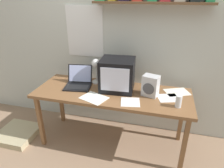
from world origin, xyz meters
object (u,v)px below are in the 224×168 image
at_px(space_heater, 151,86).
at_px(floor_cushion, 18,134).
at_px(juice_glass, 178,102).
at_px(open_notebook, 94,98).
at_px(printed_handout, 130,102).
at_px(loose_paper_near_laptop, 168,98).
at_px(corner_desk, 112,97).
at_px(desk_lamp, 96,67).
at_px(loose_paper_near_monitor, 177,92).
at_px(crt_monitor, 117,75).
at_px(laptop, 79,81).

xyz_separation_m(space_heater, floor_cushion, (-1.69, -0.25, -0.81)).
relative_size(juice_glass, space_heater, 0.53).
bearing_deg(space_heater, floor_cushion, -155.98).
bearing_deg(open_notebook, floor_cushion, -178.38).
height_order(printed_handout, loose_paper_near_laptop, same).
bearing_deg(space_heater, printed_handout, -115.78).
xyz_separation_m(corner_desk, desk_lamp, (-0.24, 0.16, 0.28)).
relative_size(space_heater, loose_paper_near_monitor, 0.74).
bearing_deg(open_notebook, juice_glass, 2.85).
bearing_deg(crt_monitor, floor_cushion, -170.62).
height_order(desk_lamp, printed_handout, desk_lamp).
relative_size(open_notebook, floor_cushion, 0.68).
distance_m(desk_lamp, juice_glass, 1.03).
distance_m(juice_glass, floor_cushion, 2.12).
height_order(corner_desk, open_notebook, open_notebook).
height_order(laptop, juice_glass, laptop).
relative_size(space_heater, open_notebook, 0.71).
distance_m(corner_desk, loose_paper_near_laptop, 0.63).
xyz_separation_m(juice_glass, loose_paper_near_laptop, (-0.10, 0.16, -0.05)).
relative_size(crt_monitor, printed_handout, 1.76).
bearing_deg(open_notebook, loose_paper_near_monitor, 23.07).
bearing_deg(juice_glass, floor_cushion, -177.84).
height_order(juice_glass, space_heater, space_heater).
bearing_deg(loose_paper_near_laptop, crt_monitor, 172.83).
distance_m(juice_glass, open_notebook, 0.88).
distance_m(space_heater, open_notebook, 0.63).
bearing_deg(loose_paper_near_monitor, crt_monitor, -172.09).
xyz_separation_m(laptop, juice_glass, (1.16, -0.21, -0.00)).
bearing_deg(desk_lamp, open_notebook, -88.25).
bearing_deg(space_heater, juice_glass, -15.35).
bearing_deg(loose_paper_near_laptop, floor_cushion, -172.86).
relative_size(corner_desk, loose_paper_near_monitor, 5.61).
distance_m(laptop, printed_handout, 0.73).
xyz_separation_m(crt_monitor, desk_lamp, (-0.28, 0.08, 0.04)).
height_order(corner_desk, space_heater, space_heater).
height_order(crt_monitor, desk_lamp, crt_monitor).
distance_m(corner_desk, open_notebook, 0.25).
relative_size(space_heater, loose_paper_near_laptop, 0.89).
bearing_deg(juice_glass, space_heater, 149.10).
bearing_deg(printed_handout, loose_paper_near_laptop, 26.77).
height_order(corner_desk, desk_lamp, desk_lamp).
xyz_separation_m(crt_monitor, juice_glass, (0.68, -0.23, -0.13)).
bearing_deg(loose_paper_near_laptop, corner_desk, -178.83).
bearing_deg(loose_paper_near_monitor, printed_handout, -143.02).
relative_size(loose_paper_near_laptop, floor_cushion, 0.54).
bearing_deg(loose_paper_near_monitor, loose_paper_near_laptop, -120.28).
bearing_deg(space_heater, crt_monitor, -173.05).
xyz_separation_m(open_notebook, floor_cushion, (-1.11, -0.03, -0.69)).
xyz_separation_m(desk_lamp, space_heater, (0.67, -0.13, -0.10)).
height_order(space_heater, floor_cushion, space_heater).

